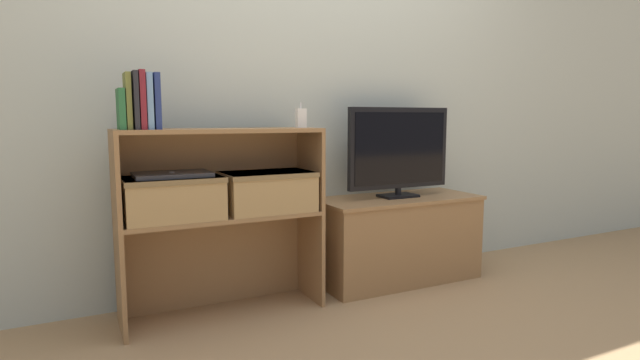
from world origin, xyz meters
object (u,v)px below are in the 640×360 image
Objects in this scene: book_maroon at (141,100)px; baby_monitor at (301,118)px; book_olive at (128,101)px; tv_stand at (397,238)px; laptop at (172,175)px; book_charcoal at (135,101)px; book_navy at (156,101)px; book_skyblue at (148,101)px; storage_basket_right at (268,189)px; book_forest at (121,109)px; tv at (399,150)px; storage_basket_left at (173,196)px.

book_maroon is 0.79m from baby_monitor.
book_olive is 0.84m from baby_monitor.
tv_stand is 1.38m from laptop.
book_charcoal reaches higher than book_navy.
book_skyblue is at bearing 180.00° from book_navy.
baby_monitor is 0.40m from storage_basket_right.
book_olive is 0.96× the size of book_maroon.
book_forest is 0.72× the size of book_olive.
tv_stand is at bearing 4.02° from book_skyblue.
baby_monitor is at bearing 4.40° from book_navy.
book_olive is at bearing 180.00° from book_navy.
baby_monitor is at bearing 4.22° from book_skyblue.
book_charcoal is 0.03m from book_maroon.
tv_stand is 4.05× the size of book_navy.
baby_monitor is (-0.65, -0.04, 0.19)m from tv.
baby_monitor reaches higher than storage_basket_right.
book_skyblue reaches higher than baby_monitor.
laptop is at bearing -177.46° from tv_stand.
book_navy reaches higher than storage_basket_left.
book_charcoal is at bearing -165.14° from laptop.
storage_basket_right is (0.67, 0.04, -0.39)m from book_forest.
book_forest is 0.78m from storage_basket_right.
book_forest is at bearing 180.00° from book_navy.
storage_basket_left is at bearing 32.16° from book_navy.
book_skyblue is 0.44m from storage_basket_left.
book_skyblue is (-1.40, -0.10, 0.78)m from tv_stand.
storage_basket_right is at bearing -176.16° from tv.
laptop is at bearing 180.00° from storage_basket_right.
tv_stand is 3.98× the size of book_charcoal.
book_navy is at bearing -0.00° from book_skyblue.
tv_stand is 7.69× the size of baby_monitor.
tv reaches higher than storage_basket_right.
laptop is (0.00, 0.00, 0.10)m from storage_basket_left.
book_charcoal is at bearing -176.13° from tv_stand.
book_skyblue is (0.11, 0.00, 0.03)m from book_forest.
book_charcoal is at bearing -165.14° from storage_basket_left.
book_forest is at bearing -176.34° from tv.
storage_basket_left is 1.00× the size of storage_basket_right.
storage_basket_right is (0.53, 0.04, -0.43)m from book_navy.
book_olive is at bearing -167.37° from laptop.
book_charcoal reaches higher than book_forest.
book_forest is 0.04m from book_olive.
storage_basket_right is (0.64, 0.04, -0.43)m from book_olive.
laptop is at bearing 22.85° from book_skyblue.
book_skyblue is at bearing -176.04° from tv.
tv_stand is 1.68m from book_olive.
book_navy is at bearing -0.00° from book_olive.
storage_basket_right is at bearing 4.38° from book_navy.
book_navy is 0.43m from storage_basket_left.
tv is 2.77× the size of book_navy.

